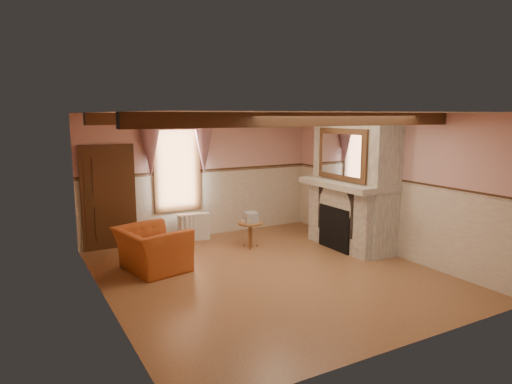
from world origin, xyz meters
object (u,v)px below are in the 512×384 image
armchair (152,249)px  radiator (194,227)px  side_table (250,235)px  mantel_clock (324,172)px  oil_lamp (332,171)px  bowl (350,179)px

armchair → radiator: (1.38, 1.52, -0.09)m
side_table → radiator: (-0.82, 1.14, 0.02)m
armchair → mantel_clock: size_ratio=5.00×
side_table → oil_lamp: size_ratio=1.96×
mantel_clock → side_table: bearing=174.9°
radiator → bowl: 3.57m
armchair → radiator: size_ratio=1.72×
bowl → side_table: bearing=150.0°
radiator → bowl: size_ratio=2.10×
mantel_clock → radiator: bearing=153.5°
mantel_clock → oil_lamp: oil_lamp is taller
mantel_clock → oil_lamp: (0.00, -0.29, 0.04)m
side_table → oil_lamp: 2.23m
side_table → oil_lamp: oil_lamp is taller
bowl → oil_lamp: 0.58m
side_table → armchair: bearing=-170.2°
bowl → mantel_clock: bearing=90.0°
radiator → mantel_clock: mantel_clock is taller
bowl → radiator: bearing=140.2°
radiator → oil_lamp: oil_lamp is taller
radiator → mantel_clock: bearing=-16.1°
radiator → mantel_clock: size_ratio=2.92×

